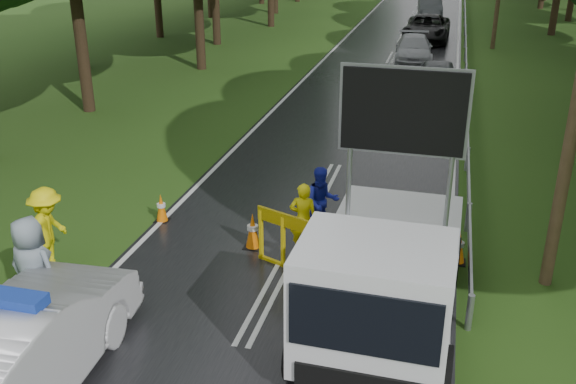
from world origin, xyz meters
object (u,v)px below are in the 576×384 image
(police_sedan, at_px, (14,352))
(officer, at_px, (303,219))
(civilian, at_px, (322,202))
(barrier, at_px, (319,238))
(queue_car_fourth, at_px, (430,7))
(queue_car_third, at_px, (427,28))
(queue_car_second, at_px, (414,49))
(work_truck, at_px, (384,273))
(queue_car_first, at_px, (438,79))

(police_sedan, bearing_deg, officer, -122.36)
(officer, xyz_separation_m, civilian, (0.20, 1.00, -0.00))
(police_sedan, height_order, barrier, police_sedan)
(queue_car_fourth, bearing_deg, queue_car_third, -94.28)
(queue_car_second, distance_m, queue_car_fourth, 16.69)
(police_sedan, relative_size, officer, 3.18)
(work_truck, xyz_separation_m, civilian, (-1.75, 3.45, -0.36))
(police_sedan, xyz_separation_m, barrier, (3.60, 4.46, 0.09))
(work_truck, relative_size, queue_car_first, 1.32)
(queue_car_first, height_order, queue_car_fourth, queue_car_fourth)
(police_sedan, xyz_separation_m, queue_car_second, (3.93, 26.61, -0.20))
(queue_car_first, relative_size, queue_car_third, 0.76)
(queue_car_third, distance_m, queue_car_fourth, 10.40)
(work_truck, bearing_deg, queue_car_third, 92.92)
(work_truck, height_order, queue_car_second, work_truck)
(officer, distance_m, queue_car_second, 21.17)
(queue_car_first, height_order, queue_car_third, queue_car_third)
(work_truck, height_order, officer, work_truck)
(officer, bearing_deg, work_truck, 124.73)
(police_sedan, height_order, work_truck, work_truck)
(civilian, bearing_deg, queue_car_third, 62.82)
(officer, bearing_deg, queue_car_fourth, -95.18)
(barrier, distance_m, officer, 1.14)
(queue_car_second, bearing_deg, queue_car_fourth, 85.68)
(queue_car_second, bearing_deg, officer, -96.51)
(police_sedan, bearing_deg, queue_car_first, -108.14)
(officer, bearing_deg, queue_car_third, -96.30)
(police_sedan, distance_m, civilian, 7.24)
(work_truck, relative_size, queue_car_third, 1.00)
(civilian, bearing_deg, queue_car_second, 63.09)
(barrier, bearing_deg, queue_car_third, 110.90)
(work_truck, height_order, queue_car_first, work_truck)
(queue_car_first, bearing_deg, queue_car_second, 98.84)
(officer, relative_size, civilian, 1.01)
(barrier, xyz_separation_m, queue_car_third, (0.66, 28.44, -0.17))
(civilian, relative_size, queue_car_third, 0.30)
(queue_car_first, relative_size, queue_car_fourth, 0.90)
(queue_car_first, bearing_deg, work_truck, -94.17)
(work_truck, height_order, queue_car_third, work_truck)
(queue_car_second, xyz_separation_m, queue_car_third, (0.33, 6.29, 0.11))
(work_truck, distance_m, officer, 3.15)
(barrier, distance_m, queue_car_second, 22.16)
(work_truck, height_order, queue_car_fourth, work_truck)
(work_truck, relative_size, barrier, 1.97)
(barrier, height_order, queue_car_third, queue_car_third)
(queue_car_second, relative_size, queue_car_third, 0.82)
(barrier, distance_m, queue_car_third, 28.45)
(barrier, height_order, queue_car_first, queue_car_first)
(queue_car_first, distance_m, queue_car_third, 13.14)
(queue_car_second, bearing_deg, barrier, -95.03)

